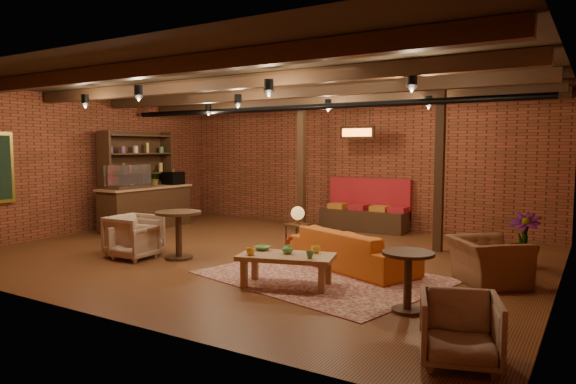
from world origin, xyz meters
The scene contains 28 objects.
floor centered at (0.00, 0.00, 0.00)m, with size 10.00×10.00×0.00m, color #3E1C0F.
ceiling centered at (0.00, 0.00, 3.20)m, with size 10.00×8.00×0.02m, color black.
wall_back centered at (0.00, 4.00, 1.60)m, with size 10.00×0.02×3.20m, color brown.
wall_front centered at (0.00, -4.00, 1.60)m, with size 10.00×0.02×3.20m, color brown.
wall_left centered at (-5.00, 0.00, 1.60)m, with size 0.02×8.00×3.20m, color brown.
wall_right centered at (5.00, 0.00, 1.60)m, with size 0.02×8.00×3.20m, color brown.
ceiling_beams centered at (0.00, 0.00, 3.08)m, with size 9.80×6.40×0.22m, color black, non-canonical shape.
ceiling_pipe centered at (0.00, 1.60, 2.85)m, with size 0.12×0.12×9.60m, color black.
post_left centered at (-0.60, 2.60, 1.60)m, with size 0.16×0.16×3.20m, color black.
post_right centered at (2.80, 2.00, 1.60)m, with size 0.16×0.16×3.20m, color black.
service_counter centered at (-4.10, 1.00, 0.80)m, with size 0.80×2.50×1.60m, color black, non-canonical shape.
plant_counter centered at (-4.00, 1.20, 1.22)m, with size 0.35×0.39×0.30m, color #337F33.
shelving_hutch centered at (-4.50, 1.10, 1.20)m, with size 0.52×2.00×2.40m, color black, non-canonical shape.
banquette centered at (0.60, 3.55, 0.50)m, with size 2.10×0.70×1.00m, color #A41B22, non-canonical shape.
service_sign centered at (0.60, 3.10, 2.35)m, with size 0.86×0.06×0.30m, color orange.
ceiling_spotlights centered at (0.00, 0.00, 2.86)m, with size 6.40×4.40×0.28m, color black, non-canonical shape.
rug centered at (1.83, -0.94, 0.01)m, with size 3.44×2.63×0.01m, color maroon.
sofa centered at (2.01, -0.25, 0.33)m, with size 2.27×0.89×0.66m, color #B05318.
coffee_table centered at (1.62, -1.69, 0.41)m, with size 1.50×1.03×0.72m.
side_table_lamp centered at (0.38, 0.75, 0.65)m, with size 0.46×0.46×0.85m.
round_table_left centered at (-1.00, -1.14, 0.58)m, with size 0.83×0.83×0.86m.
armchair_a centered at (-1.90, -1.37, 0.42)m, with size 0.82×0.76×0.84m, color beige.
armchair_b centered at (-1.67, -1.58, 0.33)m, with size 0.65×0.61×0.67m, color beige.
armchair_right centered at (4.09, -0.04, 0.45)m, with size 1.04×0.67×0.91m, color brown.
side_table_book centered at (3.69, 0.61, 0.51)m, with size 0.52×0.52×0.58m.
round_table_right centered at (3.50, -1.91, 0.50)m, with size 0.64×0.64×0.75m.
armchair_far centered at (4.40, -3.14, 0.36)m, with size 0.70×0.66×0.72m, color beige.
plant_tall centered at (4.40, 1.35, 1.39)m, with size 1.55×1.55×2.77m, color #4C7F4C.
Camera 1 is at (5.45, -7.90, 2.01)m, focal length 32.00 mm.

